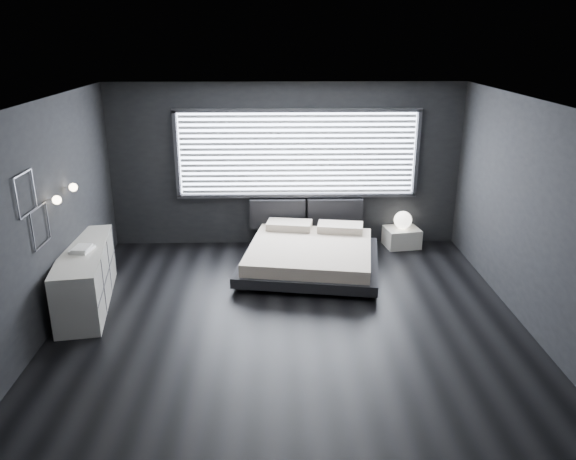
{
  "coord_description": "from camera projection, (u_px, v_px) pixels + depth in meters",
  "views": [
    {
      "loc": [
        -0.17,
        -6.67,
        3.56
      ],
      "look_at": [
        0.0,
        0.85,
        0.9
      ],
      "focal_mm": 35.0,
      "sensor_mm": 36.0,
      "label": 1
    }
  ],
  "objects": [
    {
      "name": "nightstand",
      "position": [
        402.0,
        237.0,
        9.82
      ],
      "size": [
        0.64,
        0.56,
        0.33
      ],
      "primitive_type": "cube",
      "rotation": [
        0.0,
        0.0,
        0.16
      ],
      "color": "silver",
      "rests_on": "ground"
    },
    {
      "name": "orb_lamp",
      "position": [
        403.0,
        220.0,
        9.71
      ],
      "size": [
        0.31,
        0.31,
        0.31
      ],
      "primitive_type": "sphere",
      "color": "white",
      "rests_on": "nightstand"
    },
    {
      "name": "headboard",
      "position": [
        306.0,
        214.0,
        9.78
      ],
      "size": [
        1.96,
        0.16,
        0.52
      ],
      "color": "black",
      "rests_on": "ground"
    },
    {
      "name": "bed",
      "position": [
        310.0,
        254.0,
        8.83
      ],
      "size": [
        2.39,
        2.31,
        0.54
      ],
      "color": "black",
      "rests_on": "ground"
    },
    {
      "name": "wall_art_lower",
      "position": [
        41.0,
        226.0,
        6.67
      ],
      "size": [
        0.01,
        0.48,
        0.48
      ],
      "color": "#47474C",
      "rests_on": "ground"
    },
    {
      "name": "room",
      "position": [
        290.0,
        215.0,
        7.01
      ],
      "size": [
        6.04,
        6.0,
        2.8
      ],
      "color": "black",
      "rests_on": "ground"
    },
    {
      "name": "sconce_near",
      "position": [
        57.0,
        200.0,
        6.93
      ],
      "size": [
        0.18,
        0.11,
        0.11
      ],
      "color": "silver",
      "rests_on": "ground"
    },
    {
      "name": "window",
      "position": [
        297.0,
        154.0,
        9.49
      ],
      "size": [
        4.14,
        0.09,
        1.52
      ],
      "color": "white",
      "rests_on": "ground"
    },
    {
      "name": "dresser",
      "position": [
        86.0,
        277.0,
        7.67
      ],
      "size": [
        0.88,
        2.07,
        0.8
      ],
      "color": "silver",
      "rests_on": "ground"
    },
    {
      "name": "sconce_far",
      "position": [
        73.0,
        187.0,
        7.49
      ],
      "size": [
        0.18,
        0.11,
        0.11
      ],
      "color": "silver",
      "rests_on": "ground"
    },
    {
      "name": "wall_art_upper",
      "position": [
        26.0,
        194.0,
        6.28
      ],
      "size": [
        0.01,
        0.48,
        0.48
      ],
      "color": "#47474C",
      "rests_on": "ground"
    },
    {
      "name": "book_stack",
      "position": [
        82.0,
        249.0,
        7.47
      ],
      "size": [
        0.29,
        0.35,
        0.06
      ],
      "color": "white",
      "rests_on": "dresser"
    }
  ]
}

